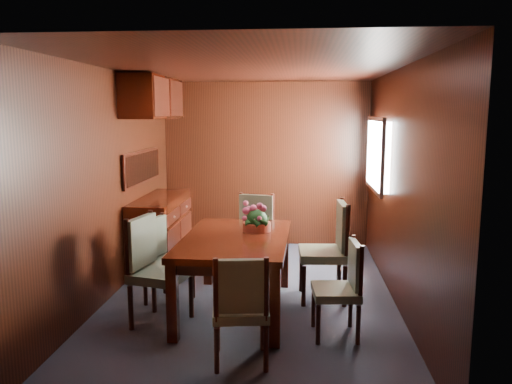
# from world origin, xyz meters

# --- Properties ---
(ground) EXTENTS (4.50, 4.50, 0.00)m
(ground) POSITION_xyz_m (0.00, 0.00, 0.00)
(ground) COLOR #303342
(ground) RESTS_ON ground
(room_shell) EXTENTS (3.06, 4.52, 2.41)m
(room_shell) POSITION_xyz_m (-0.10, 0.33, 1.63)
(room_shell) COLOR black
(room_shell) RESTS_ON ground
(sideboard) EXTENTS (0.48, 1.40, 0.90)m
(sideboard) POSITION_xyz_m (-1.25, 1.00, 0.45)
(sideboard) COLOR #340F06
(sideboard) RESTS_ON ground
(dining_table) EXTENTS (1.04, 1.64, 0.76)m
(dining_table) POSITION_xyz_m (-0.12, -0.36, 0.65)
(dining_table) COLOR #340F06
(dining_table) RESTS_ON ground
(chair_left_near) EXTENTS (0.56, 0.58, 1.03)m
(chair_left_near) POSITION_xyz_m (-0.85, -0.71, 0.57)
(chair_left_near) COLOR black
(chair_left_near) RESTS_ON ground
(chair_left_far) EXTENTS (0.51, 0.52, 0.90)m
(chair_left_far) POSITION_xyz_m (-0.90, -0.17, 0.50)
(chair_left_far) COLOR black
(chair_left_far) RESTS_ON ground
(chair_right_near) EXTENTS (0.43, 0.44, 0.87)m
(chair_right_near) POSITION_xyz_m (0.89, -0.85, 0.48)
(chair_right_near) COLOR black
(chair_right_near) RESTS_ON ground
(chair_right_far) EXTENTS (0.51, 0.53, 1.05)m
(chair_right_far) POSITION_xyz_m (0.83, 0.04, 0.59)
(chair_right_far) COLOR black
(chair_right_far) RESTS_ON ground
(chair_head) EXTENTS (0.48, 0.47, 0.90)m
(chair_head) POSITION_xyz_m (0.06, -1.46, 0.50)
(chair_head) COLOR black
(chair_head) RESTS_ON ground
(chair_foot) EXTENTS (0.54, 0.53, 0.98)m
(chair_foot) POSITION_xyz_m (-0.05, 0.82, 0.54)
(chair_foot) COLOR black
(chair_foot) RESTS_ON ground
(flower_centerpiece) EXTENTS (0.31, 0.31, 0.31)m
(flower_centerpiece) POSITION_xyz_m (0.07, -0.11, 0.91)
(flower_centerpiece) COLOR #B54E37
(flower_centerpiece) RESTS_ON dining_table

